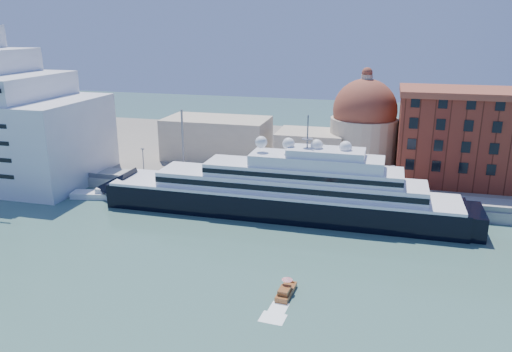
# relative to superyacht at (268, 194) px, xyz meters

# --- Properties ---
(ground) EXTENTS (400.00, 400.00, 0.00)m
(ground) POSITION_rel_superyacht_xyz_m (-3.97, -23.00, -4.50)
(ground) COLOR #396258
(ground) RESTS_ON ground
(quay) EXTENTS (180.00, 10.00, 2.50)m
(quay) POSITION_rel_superyacht_xyz_m (-3.97, 11.00, -3.25)
(quay) COLOR gray
(quay) RESTS_ON ground
(land) EXTENTS (260.00, 72.00, 2.00)m
(land) POSITION_rel_superyacht_xyz_m (-3.97, 52.00, -3.50)
(land) COLOR slate
(land) RESTS_ON ground
(quay_fence) EXTENTS (180.00, 0.10, 1.20)m
(quay_fence) POSITION_rel_superyacht_xyz_m (-3.97, 6.50, -1.40)
(quay_fence) COLOR slate
(quay_fence) RESTS_ON quay
(superyacht) EXTENTS (87.28, 12.10, 26.08)m
(superyacht) POSITION_rel_superyacht_xyz_m (0.00, 0.00, 0.00)
(superyacht) COLOR black
(superyacht) RESTS_ON ground
(service_barge) EXTENTS (12.51, 6.21, 2.69)m
(service_barge) POSITION_rel_superyacht_xyz_m (-42.12, -0.44, -3.73)
(service_barge) COLOR white
(service_barge) RESTS_ON ground
(water_taxi) EXTENTS (2.42, 6.07, 2.82)m
(water_taxi) POSITION_rel_superyacht_xyz_m (10.93, -33.20, -3.82)
(water_taxi) COLOR brown
(water_taxi) RESTS_ON ground
(warehouse) EXTENTS (43.00, 19.00, 23.25)m
(warehouse) POSITION_rel_superyacht_xyz_m (48.03, 29.00, 9.29)
(warehouse) COLOR maroon
(warehouse) RESTS_ON land
(church) EXTENTS (66.00, 18.00, 25.50)m
(church) POSITION_rel_superyacht_xyz_m (2.42, 34.72, 6.41)
(church) COLOR beige
(church) RESTS_ON land
(lamp_posts) EXTENTS (120.80, 2.40, 18.00)m
(lamp_posts) POSITION_rel_superyacht_xyz_m (-16.63, 9.27, 5.34)
(lamp_posts) COLOR slate
(lamp_posts) RESTS_ON quay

